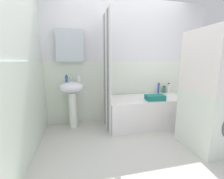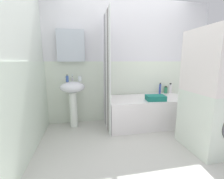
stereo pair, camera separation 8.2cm
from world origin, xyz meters
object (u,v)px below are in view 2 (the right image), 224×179
(toothbrush_cup, at_px, (80,79))
(shampoo_bottle, at_px, (170,89))
(body_wash_bottle, at_px, (166,90))
(towel_folded, at_px, (155,98))
(conditioner_bottle, at_px, (160,89))
(sink, at_px, (73,94))
(soap_dispenser, at_px, (67,79))
(bathtub, at_px, (146,111))
(washer_dryer_stack, at_px, (215,92))

(toothbrush_cup, height_order, shampoo_bottle, toothbrush_cup)
(body_wash_bottle, height_order, towel_folded, body_wash_bottle)
(toothbrush_cup, height_order, conditioner_bottle, toothbrush_cup)
(sink, distance_m, towel_folded, 1.48)
(soap_dispenser, bearing_deg, bathtub, -5.49)
(bathtub, distance_m, towel_folded, 0.38)
(towel_folded, bearing_deg, toothbrush_cup, 163.69)
(toothbrush_cup, bearing_deg, soap_dispenser, -172.64)
(body_wash_bottle, distance_m, washer_dryer_stack, 1.25)
(soap_dispenser, distance_m, towel_folded, 1.58)
(body_wash_bottle, bearing_deg, washer_dryer_stack, -91.39)
(sink, distance_m, washer_dryer_stack, 2.20)
(toothbrush_cup, xyz_separation_m, towel_folded, (1.29, -0.38, -0.32))
(bathtub, distance_m, body_wash_bottle, 0.72)
(body_wash_bottle, bearing_deg, sink, -175.93)
(sink, xyz_separation_m, toothbrush_cup, (0.14, -0.00, 0.28))
(shampoo_bottle, relative_size, conditioner_bottle, 0.94)
(toothbrush_cup, bearing_deg, conditioner_bottle, 3.78)
(soap_dispenser, relative_size, toothbrush_cup, 1.33)
(sink, bearing_deg, conditioner_bottle, 3.41)
(bathtub, relative_size, body_wash_bottle, 9.81)
(body_wash_bottle, bearing_deg, conditioner_bottle, -168.50)
(towel_folded, distance_m, washer_dryer_stack, 0.89)
(towel_folded, height_order, washer_dryer_stack, washer_dryer_stack)
(bathtub, distance_m, washer_dryer_stack, 1.20)
(sink, xyz_separation_m, shampoo_bottle, (2.02, 0.12, 0.01))
(bathtub, bearing_deg, conditioner_bottle, 33.95)
(sink, height_order, washer_dryer_stack, washer_dryer_stack)
(sink, bearing_deg, shampoo_bottle, 3.33)
(toothbrush_cup, relative_size, shampoo_bottle, 0.46)
(sink, distance_m, toothbrush_cup, 0.31)
(bathtub, bearing_deg, shampoo_bottle, 23.70)
(toothbrush_cup, xyz_separation_m, shampoo_bottle, (1.88, 0.12, -0.27))
(conditioner_bottle, bearing_deg, washer_dryer_stack, -84.12)
(toothbrush_cup, relative_size, washer_dryer_stack, 0.06)
(conditioner_bottle, relative_size, towel_folded, 0.71)
(sink, relative_size, towel_folded, 2.61)
(bathtub, relative_size, conditioner_bottle, 6.52)
(soap_dispenser, relative_size, conditioner_bottle, 0.57)
(sink, bearing_deg, soap_dispenser, -159.06)
(soap_dispenser, height_order, washer_dryer_stack, washer_dryer_stack)
(toothbrush_cup, height_order, washer_dryer_stack, washer_dryer_stack)
(towel_folded, bearing_deg, sink, 165.08)
(soap_dispenser, relative_size, shampoo_bottle, 0.61)
(conditioner_bottle, bearing_deg, body_wash_bottle, 11.50)
(towel_folded, bearing_deg, soap_dispenser, 166.93)
(shampoo_bottle, xyz_separation_m, conditioner_bottle, (-0.25, -0.01, 0.01))
(sink, xyz_separation_m, towel_folded, (1.43, -0.38, -0.05))
(conditioner_bottle, bearing_deg, shampoo_bottle, 2.76)
(soap_dispenser, height_order, towel_folded, soap_dispenser)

